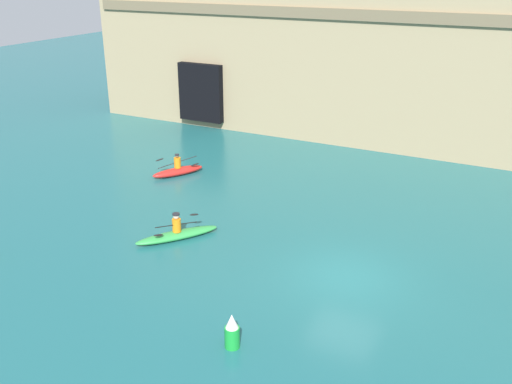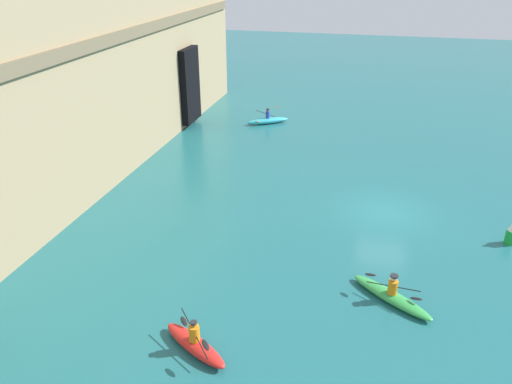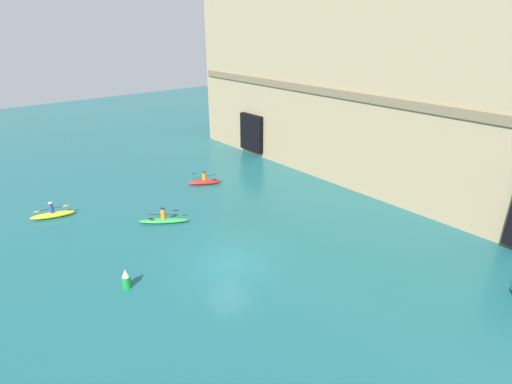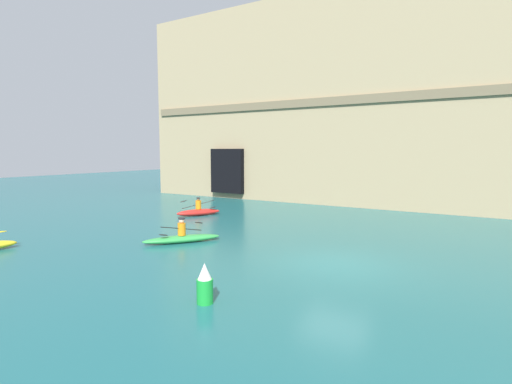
{
  "view_description": "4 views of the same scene",
  "coord_description": "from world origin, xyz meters",
  "px_view_note": "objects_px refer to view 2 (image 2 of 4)",
  "views": [
    {
      "loc": [
        5.26,
        -17.29,
        10.49
      ],
      "look_at": [
        -5.17,
        2.94,
        1.25
      ],
      "focal_mm": 40.0,
      "sensor_mm": 36.0,
      "label": 1
    },
    {
      "loc": [
        -22.9,
        0.91,
        11.75
      ],
      "look_at": [
        -3.26,
        5.88,
        1.97
      ],
      "focal_mm": 35.0,
      "sensor_mm": 36.0,
      "label": 2
    },
    {
      "loc": [
        16.18,
        -11.43,
        13.03
      ],
      "look_at": [
        -4.42,
        5.92,
        1.51
      ],
      "focal_mm": 28.0,
      "sensor_mm": 36.0,
      "label": 3
    },
    {
      "loc": [
        4.99,
        -13.51,
        4.11
      ],
      "look_at": [
        -6.35,
        4.82,
        1.88
      ],
      "focal_mm": 28.0,
      "sensor_mm": 36.0,
      "label": 4
    }
  ],
  "objects_px": {
    "kayak_cyan": "(268,120)",
    "kayak_green": "(391,295)",
    "marker_buoy": "(511,234)",
    "kayak_red": "(195,344)"
  },
  "relations": [
    {
      "from": "kayak_cyan",
      "to": "marker_buoy",
      "type": "xyz_separation_m",
      "value": [
        -14.19,
        -14.33,
        0.26
      ]
    },
    {
      "from": "marker_buoy",
      "to": "kayak_cyan",
      "type": "bearing_deg",
      "value": 45.28
    },
    {
      "from": "kayak_cyan",
      "to": "kayak_red",
      "type": "distance_m",
      "value": 24.04
    },
    {
      "from": "kayak_cyan",
      "to": "marker_buoy",
      "type": "relative_size",
      "value": 2.79
    },
    {
      "from": "kayak_green",
      "to": "kayak_red",
      "type": "relative_size",
      "value": 1.16
    },
    {
      "from": "kayak_red",
      "to": "kayak_cyan",
      "type": "bearing_deg",
      "value": 127.96
    },
    {
      "from": "kayak_green",
      "to": "marker_buoy",
      "type": "xyz_separation_m",
      "value": [
        5.44,
        -5.07,
        0.29
      ]
    },
    {
      "from": "kayak_green",
      "to": "marker_buoy",
      "type": "distance_m",
      "value": 7.44
    },
    {
      "from": "kayak_cyan",
      "to": "kayak_green",
      "type": "height_order",
      "value": "kayak_cyan"
    },
    {
      "from": "kayak_green",
      "to": "kayak_cyan",
      "type": "bearing_deg",
      "value": 151.24
    }
  ]
}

